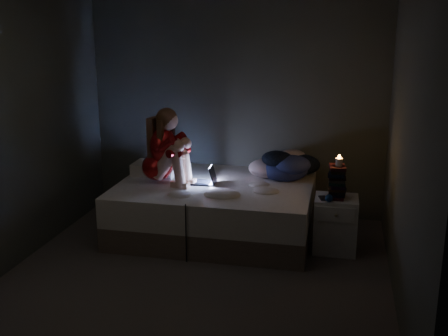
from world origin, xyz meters
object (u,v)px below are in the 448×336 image
(woman, at_px, (157,145))
(laptop, at_px, (201,174))
(phone, at_px, (323,198))
(bed, at_px, (215,208))
(candle, at_px, (339,164))
(nightstand, at_px, (335,224))

(woman, distance_m, laptop, 0.59)
(phone, bearing_deg, laptop, 155.23)
(bed, xyz_separation_m, candle, (1.34, -0.21, 0.65))
(bed, distance_m, nightstand, 1.35)
(woman, xyz_separation_m, candle, (1.98, -0.13, -0.07))
(laptop, height_order, nightstand, laptop)
(woman, height_order, nightstand, woman)
(bed, distance_m, laptop, 0.43)
(woman, bearing_deg, candle, 8.11)
(bed, xyz_separation_m, woman, (-0.64, -0.08, 0.72))
(woman, xyz_separation_m, phone, (1.84, -0.20, -0.42))
(laptop, distance_m, phone, 1.37)
(woman, bearing_deg, phone, 5.74)
(bed, height_order, laptop, laptop)
(laptop, distance_m, nightstand, 1.55)
(bed, bearing_deg, candle, -8.86)
(bed, height_order, phone, phone)
(woman, relative_size, nightstand, 1.46)
(bed, xyz_separation_m, laptop, (-0.15, -0.03, 0.40))
(laptop, bearing_deg, candle, -10.06)
(nightstand, xyz_separation_m, candle, (0.00, 0.00, 0.65))
(nightstand, relative_size, candle, 7.31)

